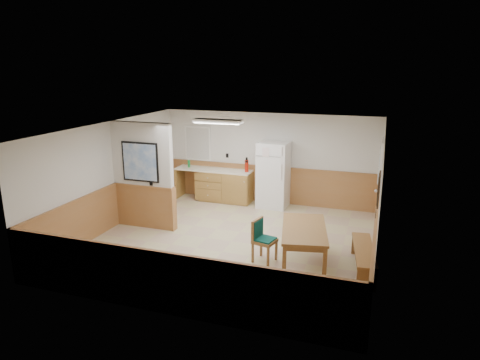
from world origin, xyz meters
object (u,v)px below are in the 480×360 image
(dining_table, at_px, (304,232))
(dining_chair, at_px, (261,237))
(fire_extinguisher, at_px, (247,166))
(refrigerator, at_px, (273,175))
(dining_bench, at_px, (364,254))
(soap_bottle, at_px, (189,164))

(dining_table, relative_size, dining_chair, 2.09)
(fire_extinguisher, bearing_deg, dining_table, -42.45)
(refrigerator, distance_m, dining_bench, 4.09)
(dining_table, relative_size, soap_bottle, 8.24)
(refrigerator, xyz_separation_m, dining_bench, (2.55, -3.15, -0.55))
(refrigerator, height_order, dining_bench, refrigerator)
(fire_extinguisher, bearing_deg, dining_bench, -30.38)
(refrigerator, bearing_deg, dining_bench, -49.02)
(dining_bench, distance_m, fire_extinguisher, 4.67)
(dining_bench, relative_size, fire_extinguisher, 4.05)
(dining_table, distance_m, fire_extinguisher, 3.97)
(refrigerator, distance_m, soap_bottle, 2.51)
(refrigerator, relative_size, fire_extinguisher, 4.42)
(fire_extinguisher, bearing_deg, dining_chair, -54.09)
(refrigerator, relative_size, dining_bench, 1.09)
(dining_table, bearing_deg, dining_chair, 175.00)
(fire_extinguisher, distance_m, soap_bottle, 1.73)
(dining_table, bearing_deg, refrigerator, 102.37)
(dining_bench, xyz_separation_m, soap_bottle, (-5.05, 3.18, 0.66))
(dining_bench, distance_m, soap_bottle, 6.01)
(fire_extinguisher, bearing_deg, refrigerator, 9.87)
(refrigerator, bearing_deg, soap_bottle, -178.67)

